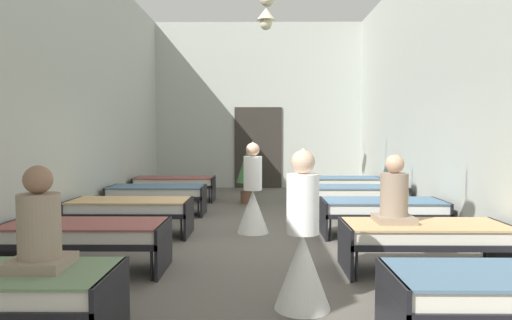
# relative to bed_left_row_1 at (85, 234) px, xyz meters

# --- Properties ---
(ground_plane) EXTENTS (6.69, 13.64, 0.10)m
(ground_plane) POSITION_rel_bed_left_row_1_xyz_m (1.99, 1.90, -0.49)
(ground_plane) COLOR #59544C
(room_shell) EXTENTS (6.49, 13.24, 4.90)m
(room_shell) POSITION_rel_bed_left_row_1_xyz_m (1.99, 3.24, 2.02)
(room_shell) COLOR #B2B7AD
(room_shell) RESTS_ON ground
(bed_left_row_1) EXTENTS (1.90, 0.84, 0.57)m
(bed_left_row_1) POSITION_rel_bed_left_row_1_xyz_m (0.00, 0.00, 0.00)
(bed_left_row_1) COLOR black
(bed_left_row_1) RESTS_ON ground
(bed_right_row_1) EXTENTS (1.90, 0.84, 0.57)m
(bed_right_row_1) POSITION_rel_bed_left_row_1_xyz_m (3.99, 0.00, 0.00)
(bed_right_row_1) COLOR black
(bed_right_row_1) RESTS_ON ground
(bed_left_row_2) EXTENTS (1.90, 0.84, 0.57)m
(bed_left_row_2) POSITION_rel_bed_left_row_1_xyz_m (0.00, 1.90, 0.00)
(bed_left_row_2) COLOR black
(bed_left_row_2) RESTS_ON ground
(bed_right_row_2) EXTENTS (1.90, 0.84, 0.57)m
(bed_right_row_2) POSITION_rel_bed_left_row_1_xyz_m (3.99, 1.90, 0.00)
(bed_right_row_2) COLOR black
(bed_right_row_2) RESTS_ON ground
(bed_left_row_3) EXTENTS (1.90, 0.84, 0.57)m
(bed_left_row_3) POSITION_rel_bed_left_row_1_xyz_m (0.00, 3.80, 0.00)
(bed_left_row_3) COLOR black
(bed_left_row_3) RESTS_ON ground
(bed_right_row_3) EXTENTS (1.90, 0.84, 0.57)m
(bed_right_row_3) POSITION_rel_bed_left_row_1_xyz_m (3.99, 3.80, 0.00)
(bed_right_row_3) COLOR black
(bed_right_row_3) RESTS_ON ground
(bed_left_row_4) EXTENTS (1.90, 0.84, 0.57)m
(bed_left_row_4) POSITION_rel_bed_left_row_1_xyz_m (0.00, 5.70, 0.00)
(bed_left_row_4) COLOR black
(bed_left_row_4) RESTS_ON ground
(bed_right_row_4) EXTENTS (1.90, 0.84, 0.57)m
(bed_right_row_4) POSITION_rel_bed_left_row_1_xyz_m (3.99, 5.70, 0.00)
(bed_right_row_4) COLOR black
(bed_right_row_4) RESTS_ON ground
(nurse_near_aisle) EXTENTS (0.52, 0.52, 1.49)m
(nurse_near_aisle) POSITION_rel_bed_left_row_1_xyz_m (1.94, 2.12, 0.09)
(nurse_near_aisle) COLOR white
(nurse_near_aisle) RESTS_ON ground
(nurse_mid_aisle) EXTENTS (0.52, 0.52, 1.49)m
(nurse_mid_aisle) POSITION_rel_bed_left_row_1_xyz_m (2.45, -1.14, 0.09)
(nurse_mid_aisle) COLOR white
(nurse_mid_aisle) RESTS_ON ground
(patient_seated_primary) EXTENTS (0.44, 0.44, 0.80)m
(patient_seated_primary) POSITION_rel_bed_left_row_1_xyz_m (0.35, -1.82, 0.43)
(patient_seated_primary) COLOR gray
(patient_seated_primary) RESTS_ON bed_left_row_0
(patient_seated_secondary) EXTENTS (0.44, 0.44, 0.80)m
(patient_seated_secondary) POSITION_rel_bed_left_row_1_xyz_m (3.64, 0.06, 0.43)
(patient_seated_secondary) COLOR gray
(patient_seated_secondary) RESTS_ON bed_right_row_1
(potted_plant) EXTENTS (0.52, 0.52, 1.29)m
(potted_plant) POSITION_rel_bed_left_row_1_xyz_m (1.76, 5.32, 0.35)
(potted_plant) COLOR brown
(potted_plant) RESTS_ON ground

